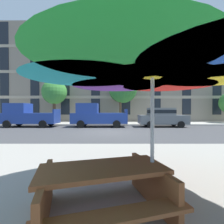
{
  "coord_description": "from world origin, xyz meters",
  "views": [
    {
      "loc": [
        0.16,
        -11.56,
        1.59
      ],
      "look_at": [
        0.19,
        3.2,
        1.4
      ],
      "focal_mm": 26.21,
      "sensor_mm": 36.0,
      "label": 1
    }
  ],
  "objects_px": {
    "street_tree_left": "(53,92)",
    "patio_umbrella": "(152,66)",
    "pickup_blue_midblock": "(97,116)",
    "street_tree_middle": "(123,88)",
    "pickup_blue": "(27,116)",
    "sedan_gray": "(162,117)",
    "picnic_table": "(103,186)"
  },
  "relations": [
    {
      "from": "patio_umbrella",
      "to": "pickup_blue_midblock",
      "type": "bearing_deg",
      "value": 99.14
    },
    {
      "from": "pickup_blue_midblock",
      "to": "street_tree_middle",
      "type": "bearing_deg",
      "value": 55.27
    },
    {
      "from": "sedan_gray",
      "to": "street_tree_middle",
      "type": "xyz_separation_m",
      "value": [
        -3.4,
        3.87,
        3.18
      ]
    },
    {
      "from": "picnic_table",
      "to": "street_tree_middle",
      "type": "bearing_deg",
      "value": 85.21
    },
    {
      "from": "pickup_blue",
      "to": "patio_umbrella",
      "type": "relative_size",
      "value": 1.28
    },
    {
      "from": "pickup_blue",
      "to": "street_tree_middle",
      "type": "height_order",
      "value": "street_tree_middle"
    },
    {
      "from": "pickup_blue",
      "to": "street_tree_middle",
      "type": "xyz_separation_m",
      "value": [
        9.17,
        3.87,
        3.11
      ]
    },
    {
      "from": "pickup_blue_midblock",
      "to": "picnic_table",
      "type": "bearing_deg",
      "value": -84.35
    },
    {
      "from": "street_tree_left",
      "to": "pickup_blue_midblock",
      "type": "bearing_deg",
      "value": -33.62
    },
    {
      "from": "sedan_gray",
      "to": "street_tree_middle",
      "type": "height_order",
      "value": "street_tree_middle"
    },
    {
      "from": "street_tree_left",
      "to": "picnic_table",
      "type": "relative_size",
      "value": 2.37
    },
    {
      "from": "pickup_blue_midblock",
      "to": "sedan_gray",
      "type": "bearing_deg",
      "value": -0.0
    },
    {
      "from": "pickup_blue",
      "to": "pickup_blue_midblock",
      "type": "relative_size",
      "value": 1.0
    },
    {
      "from": "street_tree_left",
      "to": "picnic_table",
      "type": "height_order",
      "value": "street_tree_left"
    },
    {
      "from": "pickup_blue",
      "to": "pickup_blue_midblock",
      "type": "xyz_separation_m",
      "value": [
        6.49,
        0.0,
        0.0
      ]
    },
    {
      "from": "sedan_gray",
      "to": "picnic_table",
      "type": "distance_m",
      "value": 13.79
    },
    {
      "from": "pickup_blue_midblock",
      "to": "patio_umbrella",
      "type": "bearing_deg",
      "value": -80.86
    },
    {
      "from": "pickup_blue",
      "to": "sedan_gray",
      "type": "bearing_deg",
      "value": -0.0
    },
    {
      "from": "street_tree_middle",
      "to": "picnic_table",
      "type": "distance_m",
      "value": 17.24
    },
    {
      "from": "street_tree_left",
      "to": "patio_umbrella",
      "type": "xyz_separation_m",
      "value": [
        7.31,
        -16.2,
        -1.35
      ]
    },
    {
      "from": "street_tree_middle",
      "to": "picnic_table",
      "type": "relative_size",
      "value": 2.69
    },
    {
      "from": "pickup_blue_midblock",
      "to": "street_tree_left",
      "type": "relative_size",
      "value": 1.01
    },
    {
      "from": "street_tree_middle",
      "to": "pickup_blue",
      "type": "bearing_deg",
      "value": -157.1
    },
    {
      "from": "street_tree_middle",
      "to": "picnic_table",
      "type": "bearing_deg",
      "value": -94.79
    },
    {
      "from": "sedan_gray",
      "to": "street_tree_middle",
      "type": "relative_size",
      "value": 0.76
    },
    {
      "from": "pickup_blue_midblock",
      "to": "sedan_gray",
      "type": "xyz_separation_m",
      "value": [
        6.09,
        -0.0,
        -0.08
      ]
    },
    {
      "from": "sedan_gray",
      "to": "patio_umbrella",
      "type": "bearing_deg",
      "value": -107.66
    },
    {
      "from": "pickup_blue",
      "to": "street_tree_middle",
      "type": "relative_size",
      "value": 0.88
    },
    {
      "from": "pickup_blue_midblock",
      "to": "street_tree_middle",
      "type": "xyz_separation_m",
      "value": [
        2.69,
        3.87,
        3.11
      ]
    },
    {
      "from": "sedan_gray",
      "to": "street_tree_left",
      "type": "relative_size",
      "value": 0.87
    },
    {
      "from": "street_tree_left",
      "to": "patio_umbrella",
      "type": "relative_size",
      "value": 1.27
    },
    {
      "from": "pickup_blue_midblock",
      "to": "street_tree_left",
      "type": "distance_m",
      "value": 6.84
    }
  ]
}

